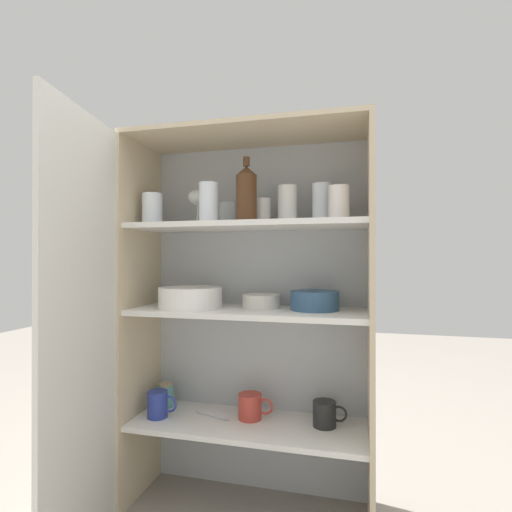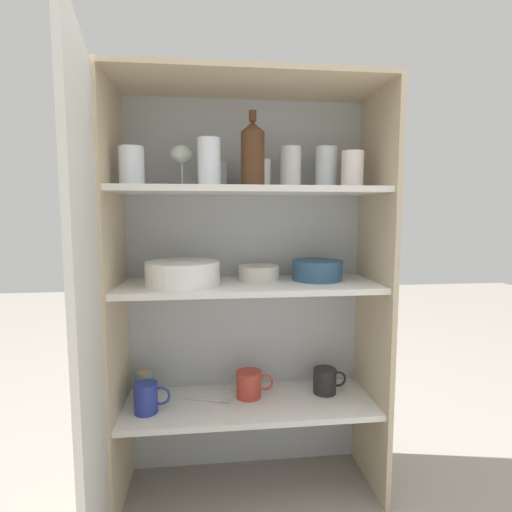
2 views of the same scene
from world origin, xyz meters
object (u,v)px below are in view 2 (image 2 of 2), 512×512
object	(u,v)px
plate_stack_white	(183,273)
coffee_mug_primary	(147,398)
serving_bowl_small	(259,272)
mixing_bowl_large	(317,269)
wine_bottle	(253,154)
storage_jar	(145,385)

from	to	relation	value
plate_stack_white	coffee_mug_primary	xyz separation A→B (m)	(-0.13, -0.02, -0.42)
serving_bowl_small	coffee_mug_primary	size ratio (longest dim) A/B	1.22
plate_stack_white	mixing_bowl_large	world-z (taller)	plate_stack_white
serving_bowl_small	coffee_mug_primary	bearing A→B (deg)	-165.79
wine_bottle	plate_stack_white	bearing A→B (deg)	174.69
mixing_bowl_large	coffee_mug_primary	bearing A→B (deg)	-172.72
coffee_mug_primary	plate_stack_white	bearing A→B (deg)	8.99
mixing_bowl_large	serving_bowl_small	distance (m)	0.21
coffee_mug_primary	storage_jar	size ratio (longest dim) A/B	1.26
storage_jar	serving_bowl_small	bearing A→B (deg)	-1.62
mixing_bowl_large	storage_jar	bearing A→B (deg)	176.89
serving_bowl_small	storage_jar	size ratio (longest dim) A/B	1.54
plate_stack_white	storage_jar	bearing A→B (deg)	148.97
plate_stack_white	mixing_bowl_large	bearing A→B (deg)	6.82
wine_bottle	coffee_mug_primary	size ratio (longest dim) A/B	2.00
mixing_bowl_large	serving_bowl_small	bearing A→B (deg)	173.97
mixing_bowl_large	coffee_mug_primary	distance (m)	0.74
serving_bowl_small	storage_jar	xyz separation A→B (m)	(-0.42, 0.01, -0.41)
storage_jar	coffee_mug_primary	bearing A→B (deg)	-77.63
wine_bottle	coffee_mug_primary	distance (m)	0.89
wine_bottle	storage_jar	size ratio (longest dim) A/B	2.52
coffee_mug_primary	serving_bowl_small	bearing A→B (deg)	14.21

